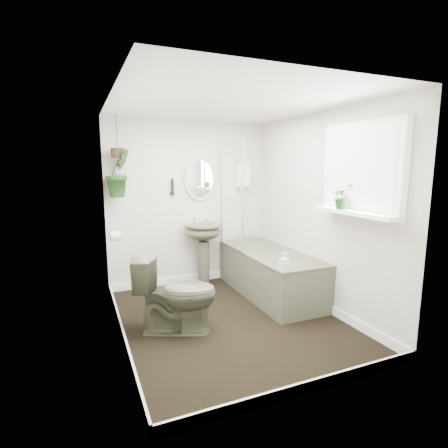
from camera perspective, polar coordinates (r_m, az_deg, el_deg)
name	(u,v)px	position (r m, az deg, el deg)	size (l,w,h in m)	color
floor	(229,320)	(4.01, 0.86, -15.43)	(2.30, 2.80, 0.02)	black
ceiling	(230,102)	(3.69, 0.96, 19.29)	(2.30, 2.80, 0.02)	white
wall_back	(190,204)	(4.99, -5.65, 3.34)	(2.30, 0.02, 2.30)	silver
wall_front	(312,244)	(2.48, 14.23, -3.22)	(2.30, 0.02, 2.30)	silver
wall_left	(115,224)	(3.39, -17.36, 0.02)	(0.02, 2.80, 2.30)	silver
wall_right	(319,211)	(4.28, 15.29, 2.02)	(0.02, 2.80, 2.30)	silver
skirting	(229,315)	(3.99, 0.87, -14.65)	(2.30, 2.80, 0.10)	white
bathtub	(270,273)	(4.66, 7.47, -7.94)	(0.72, 1.72, 0.58)	#434533
bath_screen	(232,196)	(4.75, 1.28, 4.65)	(0.04, 0.72, 1.40)	silver
shower_box	(243,175)	(5.19, 3.05, 8.03)	(0.20, 0.10, 0.35)	white
oval_mirror	(200,179)	(4.97, -3.96, 7.38)	(0.46, 0.03, 0.62)	#BDB69E
wall_sconce	(173,187)	(4.85, -8.40, 6.07)	(0.04, 0.04, 0.22)	black
toilet_roll_holder	(115,236)	(4.12, -17.34, -1.88)	(0.11, 0.11, 0.11)	white
window_recess	(362,169)	(3.67, 21.57, 8.34)	(0.08, 1.00, 0.90)	white
window_sill	(353,212)	(3.65, 20.38, 1.79)	(0.18, 1.00, 0.04)	white
window_blinds	(358,169)	(3.64, 21.06, 8.37)	(0.01, 0.86, 0.76)	white
toilet	(176,292)	(3.65, -7.78, -11.02)	(0.46, 0.80, 0.82)	#434533
pedestal_sink	(204,254)	(5.00, -3.33, -4.92)	(0.51, 0.44, 0.87)	#434533
sill_plant	(343,197)	(3.71, 18.78, 4.25)	(0.23, 0.20, 0.25)	black
hanging_plant	(119,173)	(4.61, -16.84, 8.02)	(0.33, 0.27, 0.61)	black
soap_bottle	(285,262)	(3.76, 9.86, -6.09)	(0.09, 0.09, 0.20)	black
hanging_pot	(118,153)	(4.61, -16.99, 11.04)	(0.16, 0.16, 0.12)	#322118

